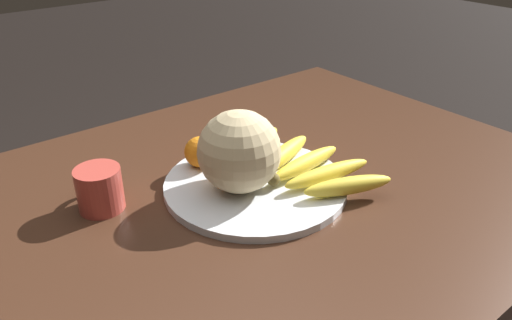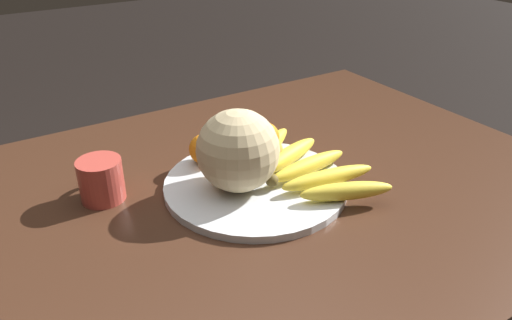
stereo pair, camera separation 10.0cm
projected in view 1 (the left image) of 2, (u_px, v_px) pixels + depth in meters
name	position (u px, v px, depth m)	size (l,w,h in m)	color
kitchen_table	(256.00, 226.00, 1.08)	(1.36, 1.00, 0.75)	#3D2316
fruit_bowl	(256.00, 184.00, 1.03)	(0.38, 0.38, 0.02)	silver
melon	(240.00, 152.00, 0.96)	(0.16, 0.16, 0.16)	#C6B284
banana_bunch	(303.00, 163.00, 1.05)	(0.22, 0.36, 0.04)	brown
orange_front_left	(228.00, 144.00, 1.11)	(0.06, 0.06, 0.06)	orange
orange_front_right	(257.00, 137.00, 1.13)	(0.07, 0.07, 0.07)	orange
orange_mid_center	(200.00, 152.00, 1.07)	(0.07, 0.07, 0.07)	orange
orange_back_left	(266.00, 151.00, 1.08)	(0.06, 0.06, 0.06)	orange
produce_tag	(265.00, 173.00, 1.05)	(0.09, 0.06, 0.00)	white
ceramic_mug	(100.00, 188.00, 0.95)	(0.09, 0.11, 0.09)	#B74238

